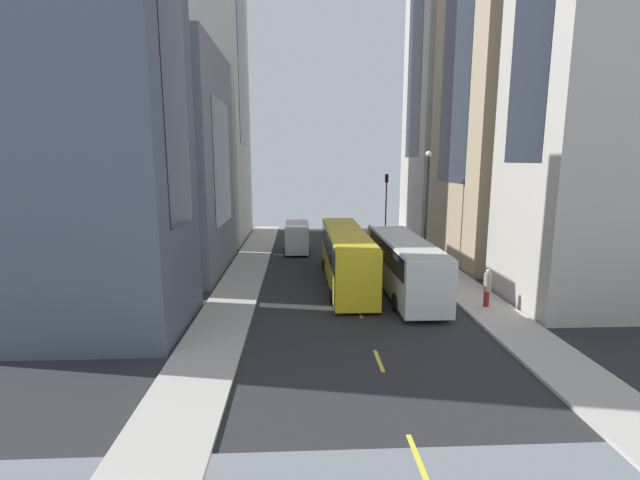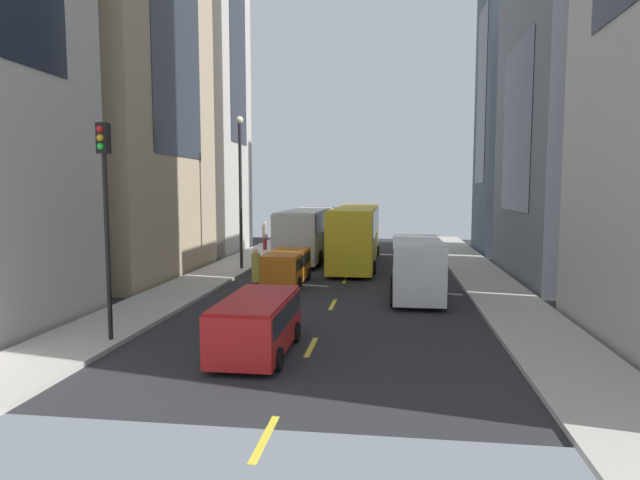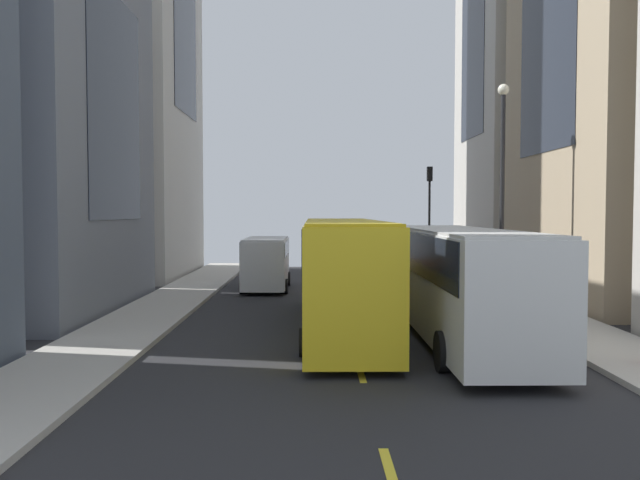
# 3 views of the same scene
# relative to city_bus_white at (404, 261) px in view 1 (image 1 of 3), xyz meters

# --- Properties ---
(ground_plane) EXTENTS (41.21, 41.21, 0.00)m
(ground_plane) POSITION_rel_city_bus_white_xyz_m (3.25, -5.40, -2.01)
(ground_plane) COLOR #28282B
(sidewalk_west) EXTENTS (2.86, 44.00, 0.15)m
(sidewalk_west) POSITION_rel_city_bus_white_xyz_m (-3.92, -5.40, -1.93)
(sidewalk_west) COLOR #B2ADA3
(sidewalk_west) RESTS_ON ground
(sidewalk_east) EXTENTS (2.86, 44.00, 0.15)m
(sidewalk_east) POSITION_rel_city_bus_white_xyz_m (10.42, -5.40, -1.93)
(sidewalk_east) COLOR #B2ADA3
(sidewalk_east) RESTS_ON ground
(lane_stripe_0) EXTENTS (0.16, 2.00, 0.01)m
(lane_stripe_0) POSITION_rel_city_bus_white_xyz_m (3.25, -26.40, -2.00)
(lane_stripe_0) COLOR yellow
(lane_stripe_0) RESTS_ON ground
(lane_stripe_1) EXTENTS (0.16, 2.00, 0.01)m
(lane_stripe_1) POSITION_rel_city_bus_white_xyz_m (3.25, -20.40, -2.00)
(lane_stripe_1) COLOR yellow
(lane_stripe_1) RESTS_ON ground
(lane_stripe_2) EXTENTS (0.16, 2.00, 0.01)m
(lane_stripe_2) POSITION_rel_city_bus_white_xyz_m (3.25, -14.40, -2.00)
(lane_stripe_2) COLOR yellow
(lane_stripe_2) RESTS_ON ground
(lane_stripe_3) EXTENTS (0.16, 2.00, 0.01)m
(lane_stripe_3) POSITION_rel_city_bus_white_xyz_m (3.25, -8.40, -2.00)
(lane_stripe_3) COLOR yellow
(lane_stripe_3) RESTS_ON ground
(lane_stripe_4) EXTENTS (0.16, 2.00, 0.01)m
(lane_stripe_4) POSITION_rel_city_bus_white_xyz_m (3.25, -2.40, -2.00)
(lane_stripe_4) COLOR yellow
(lane_stripe_4) RESTS_ON ground
(lane_stripe_5) EXTENTS (0.16, 2.00, 0.01)m
(lane_stripe_5) POSITION_rel_city_bus_white_xyz_m (3.25, 3.60, -2.00)
(lane_stripe_5) COLOR yellow
(lane_stripe_5) RESTS_ON ground
(lane_stripe_6) EXTENTS (0.16, 2.00, 0.01)m
(lane_stripe_6) POSITION_rel_city_bus_white_xyz_m (3.25, 9.60, -2.00)
(lane_stripe_6) COLOR yellow
(lane_stripe_6) RESTS_ON ground
(lane_stripe_7) EXTENTS (0.16, 2.00, 0.01)m
(lane_stripe_7) POSITION_rel_city_bus_white_xyz_m (3.25, 15.60, -2.00)
(lane_stripe_7) COLOR yellow
(lane_stripe_7) RESTS_ON ground
(building_west_0) EXTENTS (7.35, 9.92, 37.72)m
(building_west_0) POSITION_rel_city_bus_white_xyz_m (-9.20, -21.09, 16.85)
(building_west_0) COLOR #B7B2A8
(building_west_0) RESTS_ON ground
(building_west_1) EXTENTS (6.50, 11.50, 28.55)m
(building_west_1) POSITION_rel_city_bus_white_xyz_m (-8.78, -8.47, 12.27)
(building_west_1) COLOR tan
(building_west_1) RESTS_ON ground
(building_east_0) EXTENTS (9.21, 11.74, 43.34)m
(building_east_0) POSITION_rel_city_bus_white_xyz_m (16.61, -20.04, 19.66)
(building_east_0) COLOR #B7B2A8
(building_east_0) RESTS_ON ground
(building_east_1) EXTENTS (7.71, 11.67, 15.86)m
(building_east_1) POSITION_rel_city_bus_white_xyz_m (15.87, -6.22, 5.92)
(building_east_1) COLOR slate
(building_east_1) RESTS_ON ground
(building_east_2) EXTENTS (8.69, 7.05, 22.88)m
(building_east_2) POSITION_rel_city_bus_white_xyz_m (16.35, 5.41, 9.43)
(building_east_2) COLOR #4C5666
(building_east_2) RESTS_ON ground
(city_bus_white) EXTENTS (2.81, 11.65, 3.35)m
(city_bus_white) POSITION_rel_city_bus_white_xyz_m (0.00, 0.00, 0.00)
(city_bus_white) COLOR silver
(city_bus_white) RESTS_ON ground
(streetcar_yellow) EXTENTS (2.70, 13.13, 3.59)m
(streetcar_yellow) POSITION_rel_city_bus_white_xyz_m (3.41, -2.16, 0.12)
(streetcar_yellow) COLOR yellow
(streetcar_yellow) RESTS_ON ground
(delivery_van_white) EXTENTS (2.25, 5.39, 2.58)m
(delivery_van_white) POSITION_rel_city_bus_white_xyz_m (6.71, -12.77, -0.50)
(delivery_van_white) COLOR white
(delivery_van_white) RESTS_ON ground
(car_orange_0) EXTENTS (1.98, 4.58, 1.63)m
(car_orange_0) POSITION_rel_city_bus_white_xyz_m (0.42, -9.97, -1.04)
(car_orange_0) COLOR orange
(car_orange_0) RESTS_ON ground
(car_red_1) EXTENTS (2.00, 4.35, 1.64)m
(car_red_1) POSITION_rel_city_bus_white_xyz_m (1.79, -21.22, -1.04)
(car_red_1) COLOR red
(car_red_1) RESTS_ON ground
(pedestrian_walking_far) EXTENTS (0.40, 0.40, 2.12)m
(pedestrian_walking_far) POSITION_rel_city_bus_white_xyz_m (-3.84, 3.45, -0.74)
(pedestrian_walking_far) COLOR maroon
(pedestrian_walking_far) RESTS_ON ground
(pedestrian_waiting_curb) EXTENTS (0.36, 0.36, 2.25)m
(pedestrian_waiting_curb) POSITION_rel_city_bus_white_xyz_m (-0.07, -14.04, -0.82)
(pedestrian_waiting_curb) COLOR maroon
(pedestrian_waiting_curb) RESTS_ON ground
(traffic_light_near_corner) EXTENTS (0.32, 0.44, 6.54)m
(traffic_light_near_corner) POSITION_rel_city_bus_white_xyz_m (-2.89, -20.89, 2.64)
(traffic_light_near_corner) COLOR black
(traffic_light_near_corner) RESTS_ON ground
(streetlamp_near) EXTENTS (0.44, 0.44, 8.67)m
(streetlamp_near) POSITION_rel_city_bus_white_xyz_m (-2.99, -5.96, 3.32)
(streetlamp_near) COLOR black
(streetlamp_near) RESTS_ON ground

